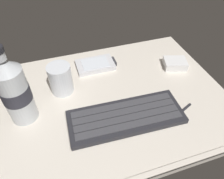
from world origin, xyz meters
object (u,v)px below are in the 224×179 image
juice_cup (61,80)px  water_bottle (15,91)px  charger_block (175,63)px  stylus_pen (180,112)px  keyboard (126,117)px  handheld_device (96,65)px

juice_cup → water_bottle: size_ratio=0.41×
charger_block → stylus_pen: 19.95cm
keyboard → stylus_pen: bearing=-10.9°
charger_block → stylus_pen: (-8.73, -17.92, -0.85)cm
keyboard → stylus_pen: size_ratio=3.10×
keyboard → stylus_pen: 14.27cm
juice_cup → stylus_pen: size_ratio=0.89×
juice_cup → charger_block: 36.44cm
water_bottle → charger_block: water_bottle is taller
handheld_device → stylus_pen: bearing=-58.7°
juice_cup → charger_block: (36.34, -0.24, -2.71)cm
keyboard → handheld_device: size_ratio=2.29×
water_bottle → charger_block: (46.92, 6.38, -7.81)cm
charger_block → water_bottle: bearing=-172.3°
water_bottle → stylus_pen: 40.82cm
keyboard → water_bottle: water_bottle is taller
handheld_device → juice_cup: size_ratio=1.51×
juice_cup → charger_block: juice_cup is taller
keyboard → handheld_device: bearing=94.2°
juice_cup → charger_block: bearing=-0.4°
keyboard → charger_block: (22.73, 15.22, 0.39)cm
charger_block → handheld_device: bearing=162.0°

